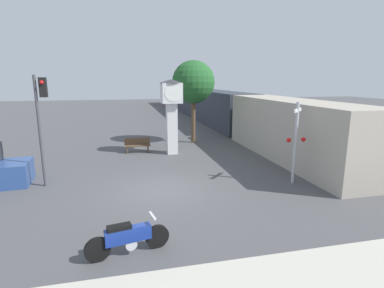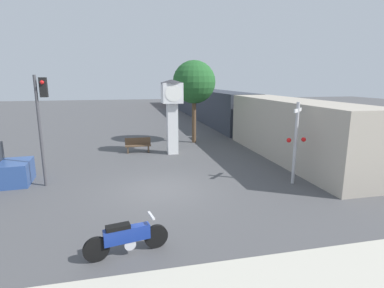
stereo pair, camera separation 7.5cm
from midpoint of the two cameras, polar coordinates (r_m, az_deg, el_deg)
The scene contains 8 objects.
ground_plane at distance 12.73m, azimuth -5.59°, elevation -8.68°, with size 120.00×120.00×0.00m, color #4C4C4F.
motorcycle at distance 8.36m, azimuth -12.05°, elevation -17.04°, with size 2.21×0.65×0.98m.
clock_tower at distance 18.30m, azimuth -3.71°, elevation 7.45°, with size 1.43×1.43×4.53m.
freight_train at distance 35.62m, azimuth 2.74°, elevation 7.60°, with size 2.80×49.98×3.40m.
traffic_light at distance 13.92m, azimuth -26.58°, elevation 5.52°, with size 0.50×0.35×4.71m.
railroad_crossing_signal at distance 13.68m, azimuth 19.30°, elevation 0.74°, with size 0.90×0.82×3.60m.
street_tree at distance 21.57m, azimuth 0.49°, elevation 11.65°, with size 3.02×3.02×5.87m.
bench at distance 19.22m, azimuth -10.13°, elevation -0.13°, with size 1.60×0.44×0.92m.
Camera 2 is at (-1.36, -11.83, 4.51)m, focal length 28.00 mm.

